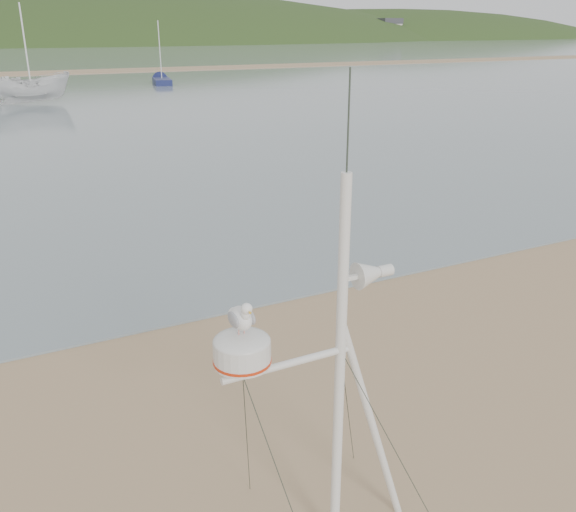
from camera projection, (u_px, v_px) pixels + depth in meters
name	position (u px, v px, depth m)	size (l,w,h in m)	color
hill_ridge	(27.00, 101.00, 216.81)	(620.00, 180.00, 80.00)	#203415
mast_rig	(335.00, 453.00, 5.72)	(2.03, 2.17, 4.59)	silver
boat_white	(28.00, 63.00, 40.15)	(1.94, 1.99, 5.16)	silver
sailboat_blue_far	(161.00, 80.00, 56.06)	(2.52, 6.00, 5.84)	#141B48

